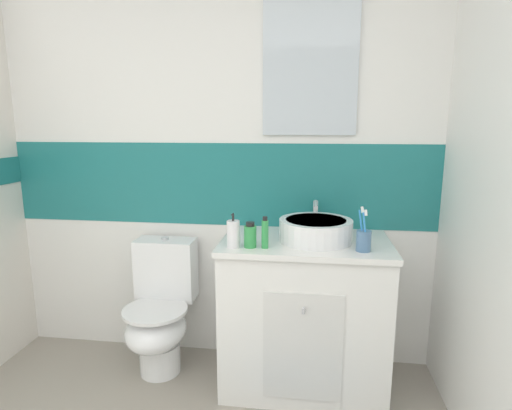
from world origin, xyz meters
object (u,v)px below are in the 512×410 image
object	(u,v)px
soap_dispenser	(233,234)
lotion_bottle_short	(250,236)
toilet	(160,312)
sink_basin	(316,229)
toothbrush_cup	(364,239)
toothpaste_tube_upright	(265,233)

from	to	relation	value
soap_dispenser	lotion_bottle_short	size ratio (longest dim) A/B	1.37
toilet	sink_basin	bearing A→B (deg)	-2.15
sink_basin	toothbrush_cup	xyz separation A→B (m)	(0.23, -0.16, -0.00)
sink_basin	lotion_bottle_short	xyz separation A→B (m)	(-0.33, -0.17, -0.00)
lotion_bottle_short	toothpaste_tube_upright	world-z (taller)	toothpaste_tube_upright
toilet	toothbrush_cup	size ratio (longest dim) A/B	3.59
soap_dispenser	toothpaste_tube_upright	size ratio (longest dim) A/B	1.10
lotion_bottle_short	toothpaste_tube_upright	bearing A→B (deg)	-3.89
sink_basin	toothpaste_tube_upright	world-z (taller)	sink_basin
lotion_bottle_short	toothpaste_tube_upright	distance (m)	0.08
sink_basin	soap_dispenser	size ratio (longest dim) A/B	2.43
sink_basin	soap_dispenser	world-z (taller)	sink_basin
soap_dispenser	toilet	bearing A→B (deg)	156.35
sink_basin	lotion_bottle_short	distance (m)	0.37
toothbrush_cup	soap_dispenser	world-z (taller)	toothbrush_cup
toothbrush_cup	lotion_bottle_short	world-z (taller)	toothbrush_cup
sink_basin	soap_dispenser	distance (m)	0.45
toilet	toothbrush_cup	bearing A→B (deg)	-9.53
toilet	soap_dispenser	xyz separation A→B (m)	(0.49, -0.21, 0.56)
toothpaste_tube_upright	sink_basin	bearing A→B (deg)	34.08
soap_dispenser	toothpaste_tube_upright	xyz separation A→B (m)	(0.16, 0.01, 0.01)
toilet	lotion_bottle_short	distance (m)	0.82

